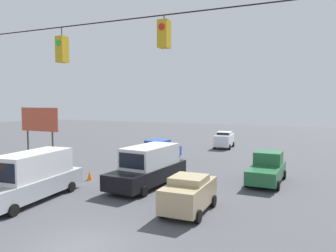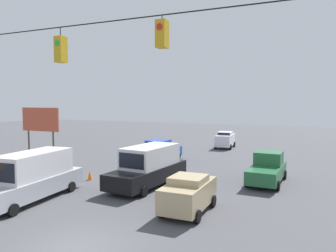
{
  "view_description": "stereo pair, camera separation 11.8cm",
  "coord_description": "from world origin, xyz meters",
  "px_view_note": "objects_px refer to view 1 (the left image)",
  "views": [
    {
      "loc": [
        -8.25,
        9.87,
        5.71
      ],
      "look_at": [
        0.4,
        -9.59,
        4.1
      ],
      "focal_mm": 35.0,
      "sensor_mm": 36.0,
      "label": 1
    },
    {
      "loc": [
        -8.36,
        9.82,
        5.71
      ],
      "look_at": [
        0.4,
        -9.59,
        4.1
      ],
      "focal_mm": 35.0,
      "sensor_mm": 36.0,
      "label": 2
    }
  ],
  "objects_px": {
    "traffic_cone_second": "(62,185)",
    "traffic_cone_third": "(90,175)",
    "pedestrian": "(0,175)",
    "roadside_billboard": "(40,123)",
    "overhead_signal_span": "(62,106)",
    "traffic_cone_nearest": "(22,198)",
    "box_truck_black_withflow_mid": "(149,166)",
    "sedan_white_withflow_deep": "(224,139)",
    "pickup_truck_blue_withflow_far": "(160,151)",
    "pickup_truck_green_oncoming_far": "(267,169)",
    "sedan_tan_crossing_near": "(189,193)",
    "box_truck_silver_parked_shoulder": "(32,177)"
  },
  "relations": [
    {
      "from": "box_truck_silver_parked_shoulder",
      "to": "pickup_truck_blue_withflow_far",
      "type": "xyz_separation_m",
      "value": [
        -1.58,
        -13.91,
        -0.4
      ]
    },
    {
      "from": "box_truck_black_withflow_mid",
      "to": "traffic_cone_third",
      "type": "relative_size",
      "value": 10.33
    },
    {
      "from": "box_truck_black_withflow_mid",
      "to": "traffic_cone_nearest",
      "type": "bearing_deg",
      "value": 54.14
    },
    {
      "from": "pickup_truck_green_oncoming_far",
      "to": "traffic_cone_second",
      "type": "bearing_deg",
      "value": 32.13
    },
    {
      "from": "overhead_signal_span",
      "to": "pickup_truck_blue_withflow_far",
      "type": "bearing_deg",
      "value": -75.39
    },
    {
      "from": "sedan_white_withflow_deep",
      "to": "pickup_truck_blue_withflow_far",
      "type": "height_order",
      "value": "pickup_truck_blue_withflow_far"
    },
    {
      "from": "sedan_white_withflow_deep",
      "to": "traffic_cone_second",
      "type": "bearing_deg",
      "value": 78.19
    },
    {
      "from": "box_truck_black_withflow_mid",
      "to": "traffic_cone_second",
      "type": "bearing_deg",
      "value": 35.17
    },
    {
      "from": "sedan_tan_crossing_near",
      "to": "traffic_cone_nearest",
      "type": "distance_m",
      "value": 9.34
    },
    {
      "from": "traffic_cone_third",
      "to": "pedestrian",
      "type": "xyz_separation_m",
      "value": [
        4.01,
        4.18,
        0.5
      ]
    },
    {
      "from": "overhead_signal_span",
      "to": "traffic_cone_second",
      "type": "height_order",
      "value": "overhead_signal_span"
    },
    {
      "from": "traffic_cone_second",
      "to": "pedestrian",
      "type": "xyz_separation_m",
      "value": [
        4.02,
        1.3,
        0.5
      ]
    },
    {
      "from": "pickup_truck_blue_withflow_far",
      "to": "roadside_billboard",
      "type": "distance_m",
      "value": 11.32
    },
    {
      "from": "pedestrian",
      "to": "box_truck_black_withflow_mid",
      "type": "bearing_deg",
      "value": -152.19
    },
    {
      "from": "box_truck_black_withflow_mid",
      "to": "pedestrian",
      "type": "bearing_deg",
      "value": 27.81
    },
    {
      "from": "overhead_signal_span",
      "to": "roadside_billboard",
      "type": "relative_size",
      "value": 4.35
    },
    {
      "from": "sedan_tan_crossing_near",
      "to": "traffic_cone_third",
      "type": "relative_size",
      "value": 5.81
    },
    {
      "from": "box_truck_black_withflow_mid",
      "to": "pedestrian",
      "type": "relative_size",
      "value": 4.25
    },
    {
      "from": "pickup_truck_green_oncoming_far",
      "to": "traffic_cone_nearest",
      "type": "relative_size",
      "value": 7.86
    },
    {
      "from": "pickup_truck_green_oncoming_far",
      "to": "roadside_billboard",
      "type": "height_order",
      "value": "roadside_billboard"
    },
    {
      "from": "roadside_billboard",
      "to": "pedestrian",
      "type": "relative_size",
      "value": 3.05
    },
    {
      "from": "traffic_cone_second",
      "to": "traffic_cone_nearest",
      "type": "bearing_deg",
      "value": 90.01
    },
    {
      "from": "traffic_cone_second",
      "to": "pedestrian",
      "type": "distance_m",
      "value": 4.26
    },
    {
      "from": "box_truck_black_withflow_mid",
      "to": "roadside_billboard",
      "type": "height_order",
      "value": "roadside_billboard"
    },
    {
      "from": "overhead_signal_span",
      "to": "traffic_cone_nearest",
      "type": "bearing_deg",
      "value": -30.65
    },
    {
      "from": "sedan_tan_crossing_near",
      "to": "pickup_truck_blue_withflow_far",
      "type": "relative_size",
      "value": 0.75
    },
    {
      "from": "traffic_cone_second",
      "to": "pedestrian",
      "type": "height_order",
      "value": "pedestrian"
    },
    {
      "from": "overhead_signal_span",
      "to": "traffic_cone_second",
      "type": "distance_m",
      "value": 10.75
    },
    {
      "from": "sedan_white_withflow_deep",
      "to": "box_truck_silver_parked_shoulder",
      "type": "relative_size",
      "value": 0.57
    },
    {
      "from": "overhead_signal_span",
      "to": "traffic_cone_third",
      "type": "distance_m",
      "value": 12.8
    },
    {
      "from": "traffic_cone_third",
      "to": "roadside_billboard",
      "type": "relative_size",
      "value": 0.13
    },
    {
      "from": "traffic_cone_second",
      "to": "traffic_cone_third",
      "type": "distance_m",
      "value": 2.88
    },
    {
      "from": "sedan_tan_crossing_near",
      "to": "box_truck_black_withflow_mid",
      "type": "bearing_deg",
      "value": -42.09
    },
    {
      "from": "overhead_signal_span",
      "to": "pickup_truck_green_oncoming_far",
      "type": "relative_size",
      "value": 4.1
    },
    {
      "from": "sedan_white_withflow_deep",
      "to": "box_truck_silver_parked_shoulder",
      "type": "xyz_separation_m",
      "value": [
        4.82,
        25.45,
        0.34
      ]
    },
    {
      "from": "box_truck_silver_parked_shoulder",
      "to": "roadside_billboard",
      "type": "height_order",
      "value": "roadside_billboard"
    },
    {
      "from": "box_truck_black_withflow_mid",
      "to": "pickup_truck_blue_withflow_far",
      "type": "distance_m",
      "value": 8.79
    },
    {
      "from": "sedan_white_withflow_deep",
      "to": "pickup_truck_blue_withflow_far",
      "type": "xyz_separation_m",
      "value": [
        3.24,
        11.55,
        -0.06
      ]
    },
    {
      "from": "traffic_cone_second",
      "to": "pedestrian",
      "type": "relative_size",
      "value": 0.41
    },
    {
      "from": "pickup_truck_green_oncoming_far",
      "to": "roadside_billboard",
      "type": "bearing_deg",
      "value": 3.74
    },
    {
      "from": "overhead_signal_span",
      "to": "pedestrian",
      "type": "relative_size",
      "value": 13.26
    },
    {
      "from": "overhead_signal_span",
      "to": "traffic_cone_third",
      "type": "height_order",
      "value": "overhead_signal_span"
    },
    {
      "from": "sedan_white_withflow_deep",
      "to": "roadside_billboard",
      "type": "relative_size",
      "value": 0.82
    },
    {
      "from": "box_truck_silver_parked_shoulder",
      "to": "traffic_cone_third",
      "type": "bearing_deg",
      "value": -89.91
    },
    {
      "from": "pickup_truck_blue_withflow_far",
      "to": "traffic_cone_third",
      "type": "distance_m",
      "value": 8.79
    },
    {
      "from": "traffic_cone_nearest",
      "to": "pedestrian",
      "type": "relative_size",
      "value": 0.41
    },
    {
      "from": "overhead_signal_span",
      "to": "pickup_truck_green_oncoming_far",
      "type": "xyz_separation_m",
      "value": [
        -5.47,
        -14.37,
        -4.55
      ]
    },
    {
      "from": "traffic_cone_second",
      "to": "traffic_cone_third",
      "type": "xyz_separation_m",
      "value": [
        0.01,
        -2.88,
        0.0
      ]
    },
    {
      "from": "traffic_cone_third",
      "to": "sedan_white_withflow_deep",
      "type": "bearing_deg",
      "value": -103.47
    },
    {
      "from": "pickup_truck_blue_withflow_far",
      "to": "traffic_cone_nearest",
      "type": "distance_m",
      "value": 14.74
    }
  ]
}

